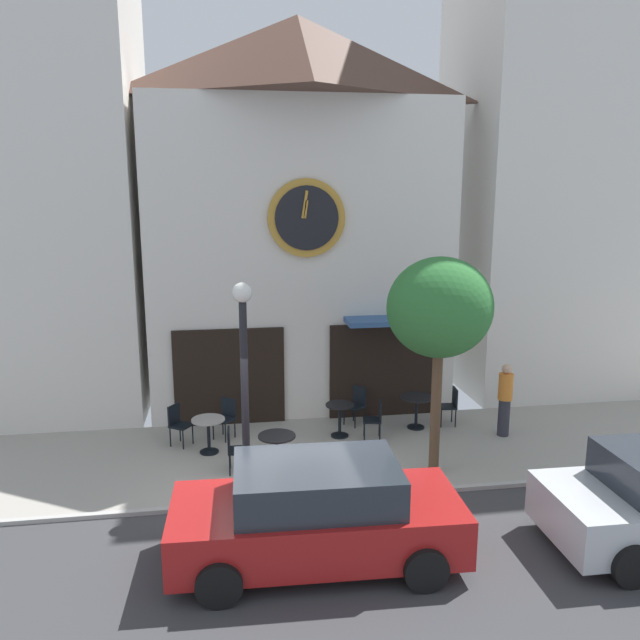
% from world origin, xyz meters
% --- Properties ---
extents(ground_plane, '(27.90, 9.83, 0.13)m').
position_xyz_m(ground_plane, '(0.00, -0.78, -0.02)').
color(ground_plane, '#9E998E').
extents(clock_building, '(7.34, 4.17, 9.45)m').
position_xyz_m(clock_building, '(0.94, 5.52, 4.89)').
color(clock_building, silver).
rests_on(clock_building, ground_plane).
extents(neighbor_building_left, '(6.19, 4.65, 15.53)m').
position_xyz_m(neighbor_building_left, '(-6.02, 6.45, 7.77)').
color(neighbor_building_left, silver).
rests_on(neighbor_building_left, ground_plane).
extents(neighbor_building_right, '(6.93, 4.36, 14.60)m').
position_xyz_m(neighbor_building_right, '(8.92, 6.31, 7.30)').
color(neighbor_building_right, silver).
rests_on(neighbor_building_right, ground_plane).
extents(street_lamp, '(0.36, 0.36, 3.87)m').
position_xyz_m(street_lamp, '(-0.64, 0.80, 1.97)').
color(street_lamp, black).
rests_on(street_lamp, ground_plane).
extents(street_tree, '(2.01, 1.81, 4.26)m').
position_xyz_m(street_tree, '(3.03, 0.87, 3.27)').
color(street_tree, brown).
rests_on(street_tree, ground_plane).
extents(cafe_table_center_left, '(0.70, 0.70, 0.75)m').
position_xyz_m(cafe_table_center_left, '(-1.37, 2.46, 0.53)').
color(cafe_table_center_left, black).
rests_on(cafe_table_center_left, ground_plane).
extents(cafe_table_center, '(0.74, 0.74, 0.73)m').
position_xyz_m(cafe_table_center, '(-0.02, 1.41, 0.53)').
color(cafe_table_center, black).
rests_on(cafe_table_center, ground_plane).
extents(cafe_table_rightmost, '(0.64, 0.64, 0.76)m').
position_xyz_m(cafe_table_rightmost, '(1.52, 2.92, 0.51)').
color(cafe_table_rightmost, black).
rests_on(cafe_table_rightmost, ground_plane).
extents(cafe_table_center_right, '(0.76, 0.76, 0.76)m').
position_xyz_m(cafe_table_center_right, '(3.37, 3.14, 0.56)').
color(cafe_table_center_right, black).
rests_on(cafe_table_center_right, ground_plane).
extents(cafe_chair_left_end, '(0.47, 0.47, 0.90)m').
position_xyz_m(cafe_chair_left_end, '(2.28, 2.62, 0.53)').
color(cafe_chair_left_end, black).
rests_on(cafe_chair_left_end, ground_plane).
extents(cafe_chair_facing_wall, '(0.56, 0.56, 0.90)m').
position_xyz_m(cafe_chair_facing_wall, '(2.05, 3.61, 0.53)').
color(cafe_chair_facing_wall, black).
rests_on(cafe_chair_facing_wall, ground_plane).
extents(cafe_chair_curbside, '(0.56, 0.56, 0.90)m').
position_xyz_m(cafe_chair_curbside, '(-2.04, 2.99, 0.53)').
color(cafe_chair_curbside, black).
rests_on(cafe_chair_curbside, ground_plane).
extents(cafe_chair_under_awning, '(0.41, 0.41, 0.90)m').
position_xyz_m(cafe_chair_under_awning, '(-0.86, 1.44, 0.53)').
color(cafe_chair_under_awning, black).
rests_on(cafe_chair_under_awning, ground_plane).
extents(cafe_chair_corner, '(0.56, 0.56, 0.90)m').
position_xyz_m(cafe_chair_corner, '(-1.00, 3.24, 0.53)').
color(cafe_chair_corner, black).
rests_on(cafe_chair_corner, ground_plane).
extents(cafe_chair_by_entrance, '(0.44, 0.44, 0.90)m').
position_xyz_m(cafe_chair_by_entrance, '(4.23, 3.22, 0.53)').
color(cafe_chair_by_entrance, black).
rests_on(cafe_chair_by_entrance, ground_plane).
extents(pedestrian_orange, '(0.38, 0.38, 1.67)m').
position_xyz_m(pedestrian_orange, '(5.19, 2.41, 0.86)').
color(pedestrian_orange, '#2D2D38').
rests_on(pedestrian_orange, ground_plane).
extents(parked_car_red, '(4.36, 2.14, 1.55)m').
position_xyz_m(parked_car_red, '(0.30, -1.78, 0.76)').
color(parked_car_red, maroon).
rests_on(parked_car_red, ground_plane).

